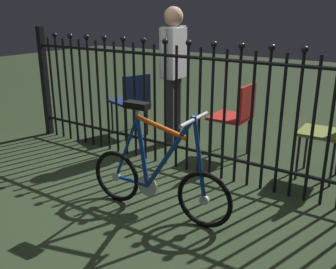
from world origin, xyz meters
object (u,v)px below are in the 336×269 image
at_px(bicycle, 157,177).
at_px(chair_red, 237,113).
at_px(chair_olive, 331,129).
at_px(chair_navy, 132,98).
at_px(person_visitor, 173,65).

relative_size(bicycle, chair_red, 1.55).
bearing_deg(chair_olive, chair_navy, -179.97).
xyz_separation_m(bicycle, chair_olive, (0.96, 1.41, 0.19)).
bearing_deg(person_visitor, bicycle, -60.91).
bearing_deg(bicycle, chair_navy, 134.61).
height_order(chair_olive, chair_navy, chair_olive).
bearing_deg(person_visitor, chair_navy, -173.97).
height_order(chair_olive, chair_red, chair_olive).
bearing_deg(chair_olive, chair_red, 177.17).
relative_size(chair_olive, person_visitor, 0.52).
distance_m(chair_red, person_visitor, 0.93).
xyz_separation_m(bicycle, chair_red, (-0.00, 1.46, 0.18)).
distance_m(bicycle, chair_red, 1.47).
height_order(chair_red, chair_navy, chair_red).
bearing_deg(person_visitor, chair_red, -0.85).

